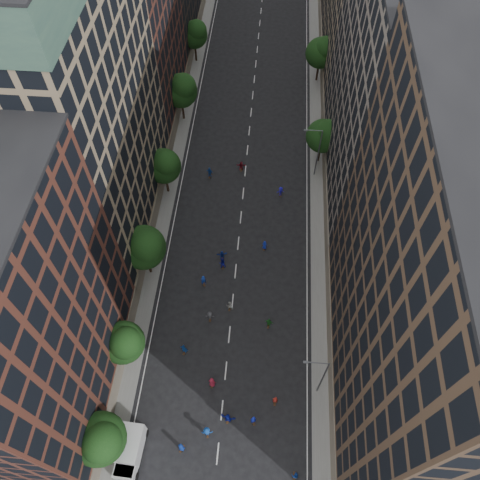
{
  "coord_description": "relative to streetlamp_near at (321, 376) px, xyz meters",
  "views": [
    {
      "loc": [
        3.08,
        -4.31,
        53.85
      ],
      "look_at": [
        0.3,
        30.7,
        2.0
      ],
      "focal_mm": 35.0,
      "sensor_mm": 36.0,
      "label": 1
    }
  ],
  "objects": [
    {
      "name": "bldg_right_b",
      "position": [
        8.63,
        32.0,
        11.33
      ],
      "size": [
        14.0,
        28.0,
        33.0
      ],
      "primitive_type": "cube",
      "color": "#6F655C",
      "rests_on": "ground"
    },
    {
      "name": "streetlamp_far",
      "position": [
        0.0,
        33.0,
        0.0
      ],
      "size": [
        2.64,
        0.22,
        9.06
      ],
      "color": "#595B60",
      "rests_on": "ground"
    },
    {
      "name": "bldg_left_a",
      "position": [
        -29.37,
        -1.0,
        9.83
      ],
      "size": [
        14.0,
        22.0,
        30.0
      ],
      "primitive_type": "cube",
      "color": "#532A1F",
      "rests_on": "ground"
    },
    {
      "name": "skater_16",
      "position": [
        -15.67,
        31.41,
        -4.25
      ],
      "size": [
        1.16,
        0.73,
        1.83
      ],
      "primitive_type": "imported",
      "rotation": [
        0.0,
        0.0,
        2.86
      ],
      "color": "navy",
      "rests_on": "ground"
    },
    {
      "name": "skater_15",
      "position": [
        -4.85,
        28.57,
        -4.35
      ],
      "size": [
        1.15,
        0.79,
        1.63
      ],
      "primitive_type": "imported",
      "rotation": [
        0.0,
        0.0,
        3.33
      ],
      "color": "#1D16B7",
      "rests_on": "ground"
    },
    {
      "name": "skater_14",
      "position": [
        -12.18,
        15.56,
        -4.25
      ],
      "size": [
        1.02,
        0.86,
        1.83
      ],
      "primitive_type": "imported",
      "rotation": [
        0.0,
        0.0,
        3.35
      ],
      "color": "#121693",
      "rests_on": "ground"
    },
    {
      "name": "sidewalk_left",
      "position": [
        -22.37,
        35.5,
        -5.09
      ],
      "size": [
        4.0,
        105.0,
        0.15
      ],
      "primitive_type": "cube",
      "color": "slate",
      "rests_on": "ground"
    },
    {
      "name": "tree_left_0",
      "position": [
        -21.38,
        -8.15,
        0.79
      ],
      "size": [
        5.2,
        5.2,
        8.83
      ],
      "color": "black",
      "rests_on": "ground"
    },
    {
      "name": "skater_3",
      "position": [
        -11.68,
        -5.63,
        -4.22
      ],
      "size": [
        1.31,
        0.86,
        1.9
      ],
      "primitive_type": "imported",
      "rotation": [
        0.0,
        0.0,
        3.27
      ],
      "color": "#1343A0",
      "rests_on": "ground"
    },
    {
      "name": "bldg_left_b",
      "position": [
        -29.37,
        23.0,
        11.83
      ],
      "size": [
        14.0,
        26.0,
        34.0
      ],
      "primitive_type": "cube",
      "color": "#8F7A5D",
      "rests_on": "ground"
    },
    {
      "name": "bldg_right_a",
      "position": [
        8.63,
        3.0,
        12.83
      ],
      "size": [
        14.0,
        30.0,
        36.0
      ],
      "primitive_type": "cube",
      "color": "#4D3929",
      "rests_on": "ground"
    },
    {
      "name": "tree_left_5",
      "position": [
        -21.39,
        59.86,
        0.51
      ],
      "size": [
        4.8,
        4.8,
        8.33
      ],
      "color": "black",
      "rests_on": "ground"
    },
    {
      "name": "skater_1",
      "position": [
        -6.82,
        -3.98,
        -4.25
      ],
      "size": [
        0.79,
        0.67,
        1.84
      ],
      "primitive_type": "imported",
      "rotation": [
        0.0,
        0.0,
        3.55
      ],
      "color": "#1624B7",
      "rests_on": "ground"
    },
    {
      "name": "tree_left_2",
      "position": [
        -21.36,
        13.83,
        1.19
      ],
      "size": [
        5.6,
        5.6,
        9.45
      ],
      "color": "black",
      "rests_on": "ground"
    },
    {
      "name": "tree_right_b",
      "position": [
        1.02,
        55.85,
        0.79
      ],
      "size": [
        5.2,
        5.2,
        8.83
      ],
      "color": "black",
      "rests_on": "ground"
    },
    {
      "name": "streetlamp_near",
      "position": [
        0.0,
        0.0,
        0.0
      ],
      "size": [
        2.64,
        0.22,
        9.06
      ],
      "color": "#595B60",
      "rests_on": "ground"
    },
    {
      "name": "skater_13",
      "position": [
        -14.35,
        12.76,
        -4.22
      ],
      "size": [
        0.81,
        0.69,
        1.89
      ],
      "primitive_type": "imported",
      "rotation": [
        0.0,
        0.0,
        3.56
      ],
      "color": "#1537AE",
      "rests_on": "ground"
    },
    {
      "name": "ground",
      "position": [
        -10.37,
        28.0,
        -5.17
      ],
      "size": [
        240.0,
        240.0,
        0.0
      ],
      "primitive_type": "plane",
      "color": "black",
      "rests_on": "ground"
    },
    {
      "name": "bldg_left_c",
      "position": [
        -29.37,
        46.0,
        8.83
      ],
      "size": [
        14.0,
        20.0,
        28.0
      ],
      "primitive_type": "cube",
      "color": "#532A1F",
      "rests_on": "ground"
    },
    {
      "name": "sidewalk_right",
      "position": [
        1.63,
        35.5,
        -5.09
      ],
      "size": [
        4.0,
        105.0,
        0.15
      ],
      "primitive_type": "cube",
      "color": "slate",
      "rests_on": "ground"
    },
    {
      "name": "skater_17",
      "position": [
        -11.02,
        33.17,
        -4.35
      ],
      "size": [
        1.52,
        0.49,
        1.63
      ],
      "primitive_type": "imported",
      "rotation": [
        0.0,
        0.0,
        3.15
      ],
      "color": "maroon",
      "rests_on": "ground"
    },
    {
      "name": "skater_8",
      "position": [
        -10.68,
        9.53,
        -4.4
      ],
      "size": [
        0.76,
        0.6,
        1.54
      ],
      "primitive_type": "imported",
      "rotation": [
        0.0,
        0.0,
        3.17
      ],
      "color": "#B5B5B1",
      "rests_on": "ground"
    },
    {
      "name": "skater_7",
      "position": [
        -4.52,
        -1.67,
        -4.32
      ],
      "size": [
        0.63,
        0.42,
        1.69
      ],
      "primitive_type": "imported",
      "rotation": [
        0.0,
        0.0,
        3.12
      ],
      "color": "#AF261D",
      "rests_on": "ground"
    },
    {
      "name": "skater_2",
      "position": [
        -2.23,
        -9.02,
        -4.4
      ],
      "size": [
        0.78,
        0.62,
        1.53
      ],
      "primitive_type": "imported",
      "rotation": [
        0.0,
        0.0,
        3.08
      ],
      "color": "#123697",
      "rests_on": "ground"
    },
    {
      "name": "cargo_van",
      "position": [
        -19.42,
        -8.16,
        -3.71
      ],
      "size": [
        2.72,
        5.33,
        2.77
      ],
      "rotation": [
        0.0,
        0.0,
        -0.06
      ],
      "color": "silver",
      "rests_on": "ground"
    },
    {
      "name": "tree_left_3",
      "position": [
        -21.38,
        27.85,
        0.65
      ],
      "size": [
        5.0,
        5.0,
        8.58
      ],
      "color": "black",
      "rests_on": "ground"
    },
    {
      "name": "skater_6",
      "position": [
        -11.75,
        -0.27,
        -4.26
      ],
      "size": [
        0.96,
        0.7,
        1.82
      ],
      "primitive_type": "imported",
      "rotation": [
        0.0,
        0.0,
        3.0
      ],
      "color": "maroon",
      "rests_on": "ground"
    },
    {
      "name": "skater_9",
      "position": [
        -12.94,
        7.89,
        -4.37
      ],
      "size": [
        1.05,
        0.63,
        1.6
      ],
      "primitive_type": "imported",
      "rotation": [
        0.0,
        0.0,
        3.17
      ],
      "color": "#3E3E43",
      "rests_on": "ground"
    },
    {
      "name": "tree_left_1",
      "position": [
        -21.39,
        1.86,
        0.38
      ],
      "size": [
        4.8,
        4.8,
        8.21
      ],
      "color": "black",
      "rests_on": "ground"
    },
    {
      "name": "skater_10",
      "position": [
        -5.63,
        7.54,
        -4.3
      ],
      "size": [
        1.09,
        0.65,
        1.73
      ],
      "primitive_type": "imported",
      "rotation": [
        0.0,
        0.0,
        2.9
      ],
      "color": "#227326",
      "rests_on": "ground"
    },
    {
      "name": "tree_left_4",
      "position": [
        -21.37,
        43.84,
        0.93
      ],
      "size": [
        5.4,
        5.4,
        9.08
      ],
      "color": "black",
      "rests_on": "ground"
    },
    {
      "name": "skater_4",
      "position": [
        -15.47,
        3.36,
        -4.24
      ],
      "size": [
        1.17,
        0.82,
        1.85
      ],
      "primitive_type": "imported",
      "rotation": [
        0.0,
        0.0,
        2.76
      ],
      "color": "#154DB0",
      "rests_on": "ground"
    },
    {
      "name": "skater_5",
      "position": [
        -9.59,
        -4.02,
        -4.26
      ],
      "size": [
        1.76,
        0.87,
        1.82
      ],
      "primitive_type": "imported",
      "rotation": [
        0.0,
        0.0,
        2.94
      ],
      "color": "navy",
      "rests_on": "ground"
    },
    {
      "name": "skater_0",
      "position": [
        -14.22,
        -7.32,
        -4.34
      ],
      "size": [
        0.95,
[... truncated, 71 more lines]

